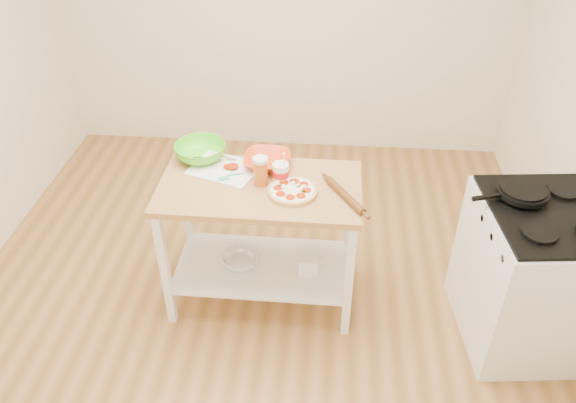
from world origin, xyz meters
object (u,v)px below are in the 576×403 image
(gas_stove, at_px, (531,275))
(pizza, at_px, (292,191))
(knife, at_px, (209,159))
(beer_pint, at_px, (260,171))
(prep_island, at_px, (261,219))
(rolling_pin, at_px, (345,195))
(skillet, at_px, (522,192))
(orange_bowl, at_px, (267,161))
(cutting_board, at_px, (224,168))
(yogurt_tub, at_px, (281,173))
(spatula, at_px, (230,176))
(shelf_glass_bowl, at_px, (240,260))
(green_bowl, at_px, (201,152))
(shelf_bin, at_px, (309,264))

(gas_stove, height_order, pizza, gas_stove)
(knife, xyz_separation_m, beer_pint, (0.36, -0.22, 0.07))
(prep_island, bearing_deg, rolling_pin, -10.18)
(skillet, xyz_separation_m, orange_bowl, (-1.46, 0.27, -0.04))
(cutting_board, distance_m, beer_pint, 0.29)
(skillet, distance_m, yogurt_tub, 1.37)
(spatula, bearing_deg, skillet, -23.85)
(yogurt_tub, height_order, shelf_glass_bowl, yogurt_tub)
(spatula, bearing_deg, orange_bowl, 17.75)
(orange_bowl, bearing_deg, rolling_pin, -32.75)
(pizza, relative_size, beer_pint, 1.63)
(rolling_pin, bearing_deg, shelf_glass_bowl, 172.13)
(prep_island, relative_size, green_bowl, 3.75)
(spatula, distance_m, green_bowl, 0.31)
(yogurt_tub, height_order, rolling_pin, yogurt_tub)
(cutting_board, bearing_deg, gas_stove, 8.98)
(orange_bowl, xyz_separation_m, yogurt_tub, (0.10, -0.16, 0.02))
(cutting_board, height_order, yogurt_tub, yogurt_tub)
(prep_island, xyz_separation_m, cutting_board, (-0.24, 0.16, 0.26))
(rolling_pin, bearing_deg, orange_bowl, 147.25)
(spatula, relative_size, rolling_pin, 0.38)
(beer_pint, bearing_deg, shelf_glass_bowl, -173.02)
(pizza, distance_m, knife, 0.63)
(prep_island, relative_size, shelf_glass_bowl, 5.11)
(knife, distance_m, rolling_pin, 0.92)
(cutting_board, distance_m, spatula, 0.11)
(shelf_glass_bowl, bearing_deg, knife, 130.44)
(beer_pint, distance_m, yogurt_tub, 0.13)
(rolling_pin, bearing_deg, skillet, 2.46)
(knife, xyz_separation_m, yogurt_tub, (0.47, -0.18, 0.04))
(prep_island, height_order, shelf_bin, prep_island)
(cutting_board, distance_m, shelf_bin, 0.82)
(rolling_pin, distance_m, shelf_bin, 0.64)
(yogurt_tub, bearing_deg, shelf_glass_bowl, -167.70)
(prep_island, distance_m, green_bowl, 0.57)
(yogurt_tub, bearing_deg, knife, 158.82)
(green_bowl, distance_m, yogurt_tub, 0.57)
(skillet, xyz_separation_m, green_bowl, (-1.89, 0.32, -0.02))
(gas_stove, relative_size, yogurt_tub, 5.24)
(cutting_board, relative_size, spatula, 3.39)
(yogurt_tub, xyz_separation_m, shelf_bin, (0.18, -0.08, -0.64))
(beer_pint, bearing_deg, prep_island, -107.47)
(cutting_board, bearing_deg, shelf_glass_bowl, -40.93)
(green_bowl, bearing_deg, orange_bowl, -6.59)
(pizza, bearing_deg, beer_pint, 157.86)
(spatula, height_order, knife, knife)
(prep_island, bearing_deg, orange_bowl, 84.83)
(cutting_board, bearing_deg, knife, 162.94)
(gas_stove, xyz_separation_m, shelf_bin, (-1.32, 0.15, -0.15))
(knife, relative_size, yogurt_tub, 1.28)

